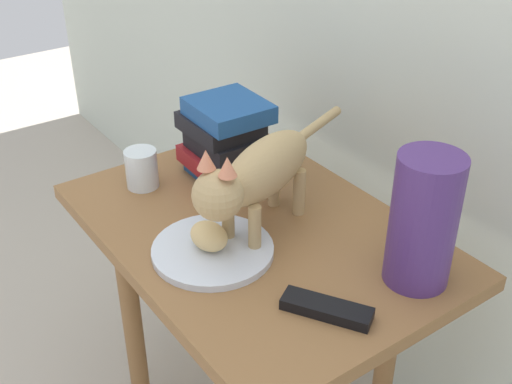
{
  "coord_description": "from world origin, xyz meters",
  "views": [
    {
      "loc": [
        0.86,
        -0.61,
        1.31
      ],
      "look_at": [
        0.0,
        0.0,
        0.67
      ],
      "focal_mm": 45.48,
      "sensor_mm": 36.0,
      "label": 1
    }
  ],
  "objects_px": {
    "side_table": "(256,263)",
    "cat": "(258,174)",
    "green_vase": "(423,221)",
    "plate": "(213,250)",
    "book_stack": "(225,139)",
    "tv_remote": "(327,309)",
    "bread_roll": "(209,236)",
    "candle_jar": "(142,171)"
  },
  "relations": [
    {
      "from": "side_table",
      "to": "plate",
      "type": "xyz_separation_m",
      "value": [
        0.02,
        -0.12,
        0.1
      ]
    },
    {
      "from": "plate",
      "to": "book_stack",
      "type": "distance_m",
      "value": 0.3
    },
    {
      "from": "plate",
      "to": "cat",
      "type": "bearing_deg",
      "value": 93.1
    },
    {
      "from": "book_stack",
      "to": "candle_jar",
      "type": "bearing_deg",
      "value": -111.57
    },
    {
      "from": "bread_roll",
      "to": "book_stack",
      "type": "bearing_deg",
      "value": 141.0
    },
    {
      "from": "candle_jar",
      "to": "book_stack",
      "type": "bearing_deg",
      "value": 68.43
    },
    {
      "from": "book_stack",
      "to": "tv_remote",
      "type": "distance_m",
      "value": 0.5
    },
    {
      "from": "book_stack",
      "to": "candle_jar",
      "type": "distance_m",
      "value": 0.19
    },
    {
      "from": "side_table",
      "to": "book_stack",
      "type": "height_order",
      "value": "book_stack"
    },
    {
      "from": "bread_roll",
      "to": "cat",
      "type": "height_order",
      "value": "cat"
    },
    {
      "from": "side_table",
      "to": "book_stack",
      "type": "bearing_deg",
      "value": 163.05
    },
    {
      "from": "cat",
      "to": "side_table",
      "type": "bearing_deg",
      "value": 152.97
    },
    {
      "from": "plate",
      "to": "book_stack",
      "type": "xyz_separation_m",
      "value": [
        -0.23,
        0.18,
        0.08
      ]
    },
    {
      "from": "side_table",
      "to": "green_vase",
      "type": "height_order",
      "value": "green_vase"
    },
    {
      "from": "side_table",
      "to": "book_stack",
      "type": "distance_m",
      "value": 0.28
    },
    {
      "from": "side_table",
      "to": "green_vase",
      "type": "bearing_deg",
      "value": 24.68
    },
    {
      "from": "cat",
      "to": "book_stack",
      "type": "height_order",
      "value": "cat"
    },
    {
      "from": "tv_remote",
      "to": "cat",
      "type": "bearing_deg",
      "value": 139.02
    },
    {
      "from": "tv_remote",
      "to": "candle_jar",
      "type": "bearing_deg",
      "value": 154.42
    },
    {
      "from": "plate",
      "to": "book_stack",
      "type": "height_order",
      "value": "book_stack"
    },
    {
      "from": "side_table",
      "to": "bread_roll",
      "type": "relative_size",
      "value": 9.66
    },
    {
      "from": "plate",
      "to": "green_vase",
      "type": "bearing_deg",
      "value": 43.13
    },
    {
      "from": "side_table",
      "to": "candle_jar",
      "type": "relative_size",
      "value": 9.1
    },
    {
      "from": "side_table",
      "to": "cat",
      "type": "height_order",
      "value": "cat"
    },
    {
      "from": "side_table",
      "to": "plate",
      "type": "bearing_deg",
      "value": -77.93
    },
    {
      "from": "cat",
      "to": "tv_remote",
      "type": "height_order",
      "value": "cat"
    },
    {
      "from": "green_vase",
      "to": "candle_jar",
      "type": "xyz_separation_m",
      "value": [
        -0.56,
        -0.24,
        -0.08
      ]
    },
    {
      "from": "side_table",
      "to": "tv_remote",
      "type": "height_order",
      "value": "tv_remote"
    },
    {
      "from": "side_table",
      "to": "bread_roll",
      "type": "bearing_deg",
      "value": -79.95
    },
    {
      "from": "book_stack",
      "to": "tv_remote",
      "type": "xyz_separation_m",
      "value": [
        0.48,
        -0.12,
        -0.08
      ]
    },
    {
      "from": "cat",
      "to": "candle_jar",
      "type": "relative_size",
      "value": 5.35
    },
    {
      "from": "candle_jar",
      "to": "side_table",
      "type": "bearing_deg",
      "value": 21.59
    },
    {
      "from": "plate",
      "to": "candle_jar",
      "type": "relative_size",
      "value": 2.67
    },
    {
      "from": "plate",
      "to": "book_stack",
      "type": "relative_size",
      "value": 1.26
    },
    {
      "from": "side_table",
      "to": "bread_roll",
      "type": "distance_m",
      "value": 0.18
    },
    {
      "from": "plate",
      "to": "green_vase",
      "type": "xyz_separation_m",
      "value": [
        0.27,
        0.25,
        0.11
      ]
    },
    {
      "from": "green_vase",
      "to": "candle_jar",
      "type": "relative_size",
      "value": 2.84
    },
    {
      "from": "tv_remote",
      "to": "bread_roll",
      "type": "bearing_deg",
      "value": 163.86
    },
    {
      "from": "bread_roll",
      "to": "tv_remote",
      "type": "xyz_separation_m",
      "value": [
        0.25,
        0.07,
        -0.03
      ]
    },
    {
      "from": "plate",
      "to": "tv_remote",
      "type": "distance_m",
      "value": 0.26
    },
    {
      "from": "plate",
      "to": "tv_remote",
      "type": "height_order",
      "value": "tv_remote"
    },
    {
      "from": "book_stack",
      "to": "candle_jar",
      "type": "xyz_separation_m",
      "value": [
        -0.07,
        -0.17,
        -0.05
      ]
    }
  ]
}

